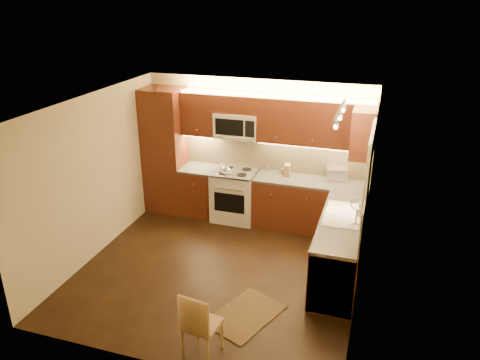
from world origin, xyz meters
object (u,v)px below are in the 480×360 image
(microwave, at_px, (237,125))
(dining_chair, at_px, (202,323))
(stove, at_px, (235,195))
(sink, at_px, (344,210))
(kettle, at_px, (226,168))
(soap_bottle, at_px, (361,205))
(knife_block, at_px, (287,170))
(toaster_oven, at_px, (337,174))

(microwave, bearing_deg, dining_chair, -78.45)
(stove, xyz_separation_m, sink, (2.00, -1.12, 0.52))
(sink, bearing_deg, dining_chair, -119.95)
(sink, xyz_separation_m, kettle, (-2.11, 0.96, 0.05))
(soap_bottle, distance_m, dining_chair, 2.95)
(knife_block, xyz_separation_m, soap_bottle, (1.32, -1.01, -0.01))
(sink, height_order, dining_chair, sink)
(stove, height_order, toaster_oven, toaster_oven)
(kettle, xyz_separation_m, toaster_oven, (1.85, 0.36, -0.01))
(dining_chair, bearing_deg, toaster_oven, 82.11)
(kettle, bearing_deg, knife_block, -4.41)
(knife_block, bearing_deg, toaster_oven, -1.69)
(stove, bearing_deg, soap_bottle, -21.69)
(soap_bottle, bearing_deg, knife_block, 141.70)
(sink, relative_size, dining_chair, 1.01)
(stove, xyz_separation_m, knife_block, (0.91, 0.12, 0.54))
(sink, distance_m, soap_bottle, 0.33)
(kettle, distance_m, toaster_oven, 1.88)
(stove, distance_m, dining_chair, 3.43)
(kettle, bearing_deg, soap_bottle, -37.15)
(toaster_oven, bearing_deg, sink, -90.82)
(sink, relative_size, toaster_oven, 2.39)
(toaster_oven, bearing_deg, microwave, 170.16)
(sink, bearing_deg, microwave, 147.79)
(toaster_oven, xyz_separation_m, knife_block, (-0.83, -0.08, -0.00))
(knife_block, bearing_deg, stove, -179.47)
(microwave, xyz_separation_m, soap_bottle, (2.23, -1.02, -0.73))
(soap_bottle, bearing_deg, toaster_oven, 113.24)
(toaster_oven, height_order, dining_chair, toaster_oven)
(microwave, bearing_deg, toaster_oven, 2.11)
(toaster_oven, distance_m, dining_chair, 3.75)
(sink, xyz_separation_m, dining_chair, (-1.29, -2.23, -0.55))
(knife_block, height_order, soap_bottle, knife_block)
(toaster_oven, relative_size, soap_bottle, 2.03)
(toaster_oven, bearing_deg, kettle, 179.10)
(microwave, xyz_separation_m, knife_block, (0.91, -0.01, -0.72))
(microwave, distance_m, soap_bottle, 2.56)
(kettle, distance_m, knife_block, 1.06)
(microwave, bearing_deg, soap_bottle, -24.62)
(kettle, bearing_deg, stove, 35.95)
(kettle, bearing_deg, dining_chair, -95.50)
(stove, height_order, kettle, kettle)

